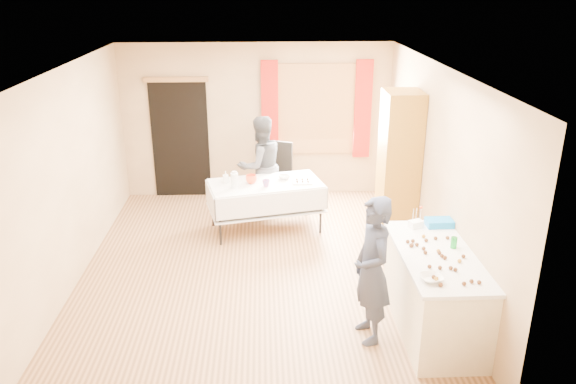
{
  "coord_description": "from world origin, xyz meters",
  "views": [
    {
      "loc": [
        0.1,
        -6.53,
        3.56
      ],
      "look_at": [
        0.4,
        0.0,
        1.06
      ],
      "focal_mm": 35.0,
      "sensor_mm": 36.0,
      "label": 1
    }
  ],
  "objects_px": {
    "chair": "(276,187)",
    "girl": "(372,270)",
    "cabinet": "(399,168)",
    "woman": "(261,166)",
    "counter": "(435,292)",
    "party_table": "(266,202)"
  },
  "relations": [
    {
      "from": "party_table",
      "to": "chair",
      "type": "xyz_separation_m",
      "value": [
        0.18,
        0.95,
        -0.13
      ]
    },
    {
      "from": "chair",
      "to": "woman",
      "type": "bearing_deg",
      "value": -107.71
    },
    {
      "from": "chair",
      "to": "girl",
      "type": "distance_m",
      "value": 3.86
    },
    {
      "from": "counter",
      "to": "party_table",
      "type": "relative_size",
      "value": 0.93
    },
    {
      "from": "cabinet",
      "to": "counter",
      "type": "distance_m",
      "value": 2.37
    },
    {
      "from": "cabinet",
      "to": "woman",
      "type": "height_order",
      "value": "cabinet"
    },
    {
      "from": "chair",
      "to": "girl",
      "type": "height_order",
      "value": "girl"
    },
    {
      "from": "party_table",
      "to": "counter",
      "type": "bearing_deg",
      "value": -69.6
    },
    {
      "from": "cabinet",
      "to": "woman",
      "type": "bearing_deg",
      "value": 152.29
    },
    {
      "from": "cabinet",
      "to": "chair",
      "type": "distance_m",
      "value": 2.27
    },
    {
      "from": "cabinet",
      "to": "counter",
      "type": "bearing_deg",
      "value": -92.51
    },
    {
      "from": "counter",
      "to": "girl",
      "type": "xyz_separation_m",
      "value": [
        -0.71,
        -0.11,
        0.34
      ]
    },
    {
      "from": "counter",
      "to": "party_table",
      "type": "distance_m",
      "value": 3.19
    },
    {
      "from": "cabinet",
      "to": "woman",
      "type": "distance_m",
      "value": 2.21
    },
    {
      "from": "girl",
      "to": "cabinet",
      "type": "bearing_deg",
      "value": 151.68
    },
    {
      "from": "counter",
      "to": "chair",
      "type": "bearing_deg",
      "value": 113.69
    },
    {
      "from": "chair",
      "to": "girl",
      "type": "xyz_separation_m",
      "value": [
        0.87,
        -3.72,
        0.47
      ]
    },
    {
      "from": "counter",
      "to": "chair",
      "type": "relative_size",
      "value": 1.57
    },
    {
      "from": "party_table",
      "to": "chair",
      "type": "bearing_deg",
      "value": 65.95
    },
    {
      "from": "counter",
      "to": "woman",
      "type": "xyz_separation_m",
      "value": [
        -1.84,
        3.3,
        0.34
      ]
    },
    {
      "from": "party_table",
      "to": "cabinet",
      "type": "bearing_deg",
      "value": -24.53
    },
    {
      "from": "cabinet",
      "to": "counter",
      "type": "height_order",
      "value": "cabinet"
    }
  ]
}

